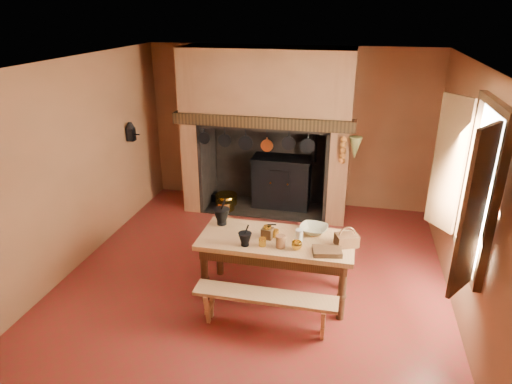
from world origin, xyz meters
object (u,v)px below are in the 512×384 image
iron_range (282,181)px  coffee_grinder (267,232)px  mixing_bowl (314,229)px  work_table (276,247)px  wicker_basket (347,239)px  bench_front (265,303)px

iron_range → coffee_grinder: iron_range is taller
mixing_bowl → iron_range: bearing=108.0°
work_table → wicker_basket: wicker_basket is taller
mixing_bowl → wicker_basket: bearing=-31.1°
mixing_bowl → coffee_grinder: bearing=-153.4°
bench_front → coffee_grinder: coffee_grinder is taller
work_table → bench_front: (-0.00, -0.67, -0.34)m
work_table → mixing_bowl: (0.42, 0.25, 0.17)m
work_table → coffee_grinder: coffee_grinder is taller
mixing_bowl → bench_front: bearing=-114.7°
work_table → mixing_bowl: mixing_bowl is taller
bench_front → mixing_bowl: size_ratio=4.67×
iron_range → bench_front: bearing=-83.5°
wicker_basket → work_table: bearing=157.4°
work_table → coffee_grinder: 0.23m
coffee_grinder → wicker_basket: bearing=8.3°
mixing_bowl → wicker_basket: size_ratio=1.13×
work_table → bench_front: work_table is taller
iron_range → work_table: bearing=-81.9°
work_table → wicker_basket: 0.85m
work_table → bench_front: size_ratio=1.16×
bench_front → wicker_basket: (0.83, 0.67, 0.55)m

